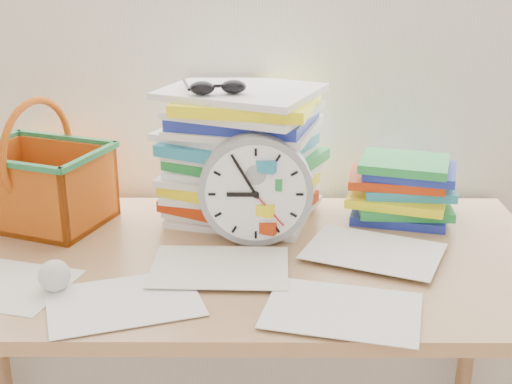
# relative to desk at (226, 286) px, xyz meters

# --- Properties ---
(desk) EXTENTS (1.40, 0.70, 0.75)m
(desk) POSITION_rel_desk_xyz_m (0.00, 0.00, 0.00)
(desk) COLOR #A2774C
(desk) RESTS_ON ground
(paper_stack) EXTENTS (0.44, 0.40, 0.32)m
(paper_stack) POSITION_rel_desk_xyz_m (0.03, 0.22, 0.23)
(paper_stack) COLOR white
(paper_stack) RESTS_ON desk
(clock) EXTENTS (0.25, 0.05, 0.25)m
(clock) POSITION_rel_desk_xyz_m (0.06, 0.07, 0.20)
(clock) COLOR gray
(clock) RESTS_ON desk
(sunglasses) EXTENTS (0.17, 0.15, 0.04)m
(sunglasses) POSITION_rel_desk_xyz_m (-0.02, 0.16, 0.41)
(sunglasses) COLOR black
(sunglasses) RESTS_ON paper_stack
(book_stack) EXTENTS (0.28, 0.24, 0.15)m
(book_stack) POSITION_rel_desk_xyz_m (0.42, 0.22, 0.15)
(book_stack) COLOR white
(book_stack) RESTS_ON desk
(basket) EXTENTS (0.36, 0.32, 0.30)m
(basket) POSITION_rel_desk_xyz_m (-0.45, 0.19, 0.22)
(basket) COLOR orange
(basket) RESTS_ON desk
(crumpled_ball) EXTENTS (0.06, 0.06, 0.06)m
(crumpled_ball) POSITION_rel_desk_xyz_m (-0.33, -0.16, 0.11)
(crumpled_ball) COLOR silver
(crumpled_ball) RESTS_ON desk
(scattered_papers) EXTENTS (1.26, 0.42, 0.02)m
(scattered_papers) POSITION_rel_desk_xyz_m (0.00, 0.00, 0.08)
(scattered_papers) COLOR white
(scattered_papers) RESTS_ON desk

